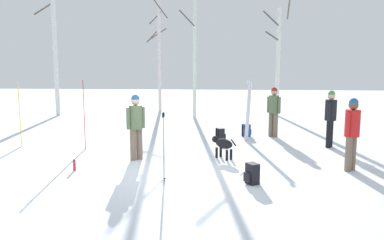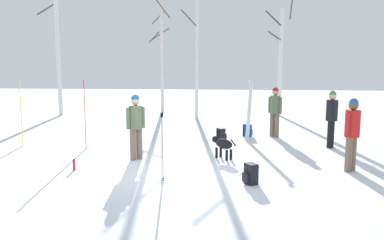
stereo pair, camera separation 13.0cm
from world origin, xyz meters
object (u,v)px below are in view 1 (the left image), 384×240
Objects in this scene: person_0 at (331,115)px; birch_tree_3 at (278,59)px; ski_poles_0 at (164,146)px; backpack_1 at (252,174)px; ski_pair_planted_0 at (248,111)px; ski_pair_planted_2 at (84,115)px; person_2 at (352,129)px; water_bottle_0 at (74,165)px; ski_pair_planted_1 at (20,114)px; backpack_0 at (246,130)px; person_3 at (136,123)px; dog at (223,144)px; birch_tree_0 at (54,30)px; person_1 at (274,109)px; birch_tree_2 at (195,40)px; birch_tree_1 at (159,47)px; backpack_2 at (220,135)px.

birch_tree_3 is (-0.56, 7.33, 1.76)m from person_0.
ski_poles_0 reaches higher than backpack_1.
ski_pair_planted_2 is at bearing -161.68° from ski_pair_planted_0.
person_2 is 6.56m from water_bottle_0.
backpack_0 is at bearing 17.43° from ski_pair_planted_1.
water_bottle_0 is at bearing -76.06° from ski_pair_planted_2.
person_3 is at bearing 118.01° from ski_poles_0.
backpack_1 is at bearing -100.44° from birch_tree_3.
backpack_1 is at bearing 1.90° from ski_poles_0.
dog is at bearing 162.38° from person_2.
water_bottle_0 is at bearing -157.25° from dog.
birch_tree_0 is at bearing 123.37° from ski_poles_0.
birch_tree_3 is at bearing 62.13° from person_3.
backpack_0 is (-0.92, -0.05, -0.77)m from person_1.
birch_tree_0 reaches higher than person_1.
ski_pair_planted_2 is at bearing -154.59° from backpack_0.
birch_tree_2 reaches higher than backpack_0.
person_3 is 0.30× the size of birch_tree_3.
person_2 is 3.90× the size of backpack_1.
backpack_0 is 1.00× the size of backpack_1.
person_3 is 3.50m from backpack_1.
person_1 is 1.14× the size of ski_poles_0.
backpack_1 is (-0.22, -4.67, -0.77)m from ski_pair_planted_0.
person_1 is (-1.47, 1.59, 0.00)m from person_0.
backpack_1 is (6.73, -3.19, -0.77)m from ski_pair_planted_1.
backpack_1 is (0.61, -2.16, -0.17)m from dog.
ski_poles_0 is 0.22× the size of birch_tree_2.
ski_poles_0 is at bearing -163.30° from person_2.
person_1 is at bearing 61.35° from ski_poles_0.
backpack_1 reaches higher than water_bottle_0.
ski_pair_planted_2 is at bearing -94.64° from birch_tree_1.
birch_tree_1 is (-6.31, 11.06, 2.41)m from person_2.
ski_poles_0 is (-2.99, -5.48, -0.18)m from person_1.
person_0 is 4.70m from backpack_1.
ski_pair_planted_2 is (-4.07, 0.88, 0.62)m from dog.
backpack_2 is at bearing 11.71° from ski_pair_planted_1.
backpack_0 is 6.58m from birch_tree_3.
birch_tree_3 is at bearing 17.67° from birch_tree_2.
backpack_1 is (-2.38, -1.21, -0.77)m from person_2.
person_2 is 0.86× the size of ski_pair_planted_1.
person_2 reaches higher than backpack_0.
person_1 is 8.86m from birch_tree_1.
backpack_0 is 10.90m from birch_tree_0.
birch_tree_3 is (2.66, 9.00, 2.36)m from dog.
ski_pair_planted_1 reaches higher than person_2.
ski_pair_planted_0 is 0.35× the size of birch_tree_3.
birch_tree_2 reaches higher than backpack_2.
birch_tree_1 is at bearing 108.18° from dog.
dog is at bearing -118.25° from person_1.
person_2 is 10.03m from birch_tree_2.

